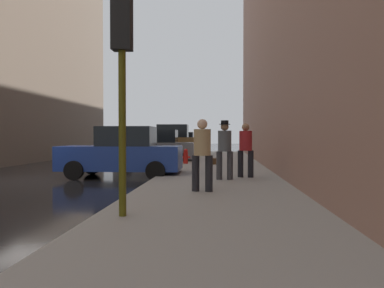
{
  "coord_description": "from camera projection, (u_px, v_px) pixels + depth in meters",
  "views": [
    {
      "loc": [
        6.1,
        -11.68,
        1.46
      ],
      "look_at": [
        4.71,
        6.57,
        1.07
      ],
      "focal_mm": 35.0,
      "sensor_mm": 36.0,
      "label": 1
    }
  ],
  "objects": [
    {
      "name": "ground_plane",
      "position": [
        32.0,
        181.0,
        12.13
      ],
      "size": [
        120.0,
        120.0,
        0.0
      ],
      "primitive_type": "plane",
      "color": "black"
    },
    {
      "name": "sidewalk",
      "position": [
        217.0,
        180.0,
        11.68
      ],
      "size": [
        4.0,
        40.0,
        0.15
      ],
      "primitive_type": "cube",
      "color": "gray",
      "rests_on": "ground_plane"
    },
    {
      "name": "parked_blue_sedan",
      "position": [
        123.0,
        153.0,
        13.22
      ],
      "size": [
        4.23,
        2.11,
        1.79
      ],
      "color": "navy",
      "rests_on": "ground_plane"
    },
    {
      "name": "parked_gray_coupe",
      "position": [
        156.0,
        147.0,
        20.19
      ],
      "size": [
        4.24,
        2.13,
        1.79
      ],
      "color": "slate",
      "rests_on": "ground_plane"
    },
    {
      "name": "parked_bronze_suv",
      "position": [
        171.0,
        142.0,
        26.03
      ],
      "size": [
        4.63,
        2.13,
        2.25
      ],
      "color": "brown",
      "rests_on": "ground_plane"
    },
    {
      "name": "parked_red_hatchback",
      "position": [
        181.0,
        143.0,
        32.49
      ],
      "size": [
        4.24,
        2.14,
        1.79
      ],
      "color": "#B2191E",
      "rests_on": "ground_plane"
    },
    {
      "name": "fire_hydrant",
      "position": [
        186.0,
        156.0,
        17.76
      ],
      "size": [
        0.42,
        0.22,
        0.7
      ],
      "color": "red",
      "rests_on": "sidewalk"
    },
    {
      "name": "traffic_light",
      "position": [
        122.0,
        56.0,
        6.07
      ],
      "size": [
        0.32,
        0.32,
        3.6
      ],
      "color": "#514C0F",
      "rests_on": "sidewalk"
    },
    {
      "name": "pedestrian_in_red_jacket",
      "position": [
        246.0,
        147.0,
        11.83
      ],
      "size": [
        0.52,
        0.46,
        1.71
      ],
      "color": "black",
      "rests_on": "sidewalk"
    },
    {
      "name": "pedestrian_in_tan_coat",
      "position": [
        202.0,
        151.0,
        8.83
      ],
      "size": [
        0.52,
        0.45,
        1.71
      ],
      "color": "black",
      "rests_on": "sidewalk"
    },
    {
      "name": "pedestrian_with_beanie",
      "position": [
        225.0,
        147.0,
        11.21
      ],
      "size": [
        0.51,
        0.41,
        1.78
      ],
      "color": "#333338",
      "rests_on": "sidewalk"
    },
    {
      "name": "duffel_bag",
      "position": [
        213.0,
        161.0,
        17.34
      ],
      "size": [
        0.32,
        0.44,
        0.28
      ],
      "color": "#472D19",
      "rests_on": "sidewalk"
    }
  ]
}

